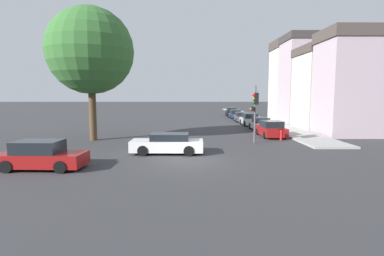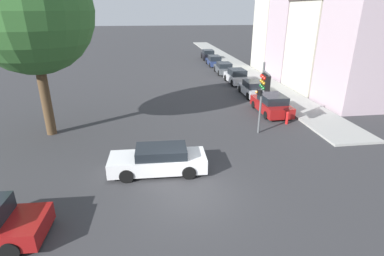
% 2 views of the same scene
% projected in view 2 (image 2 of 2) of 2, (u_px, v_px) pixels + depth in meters
% --- Properties ---
extents(ground_plane, '(300.00, 300.00, 0.00)m').
position_uv_depth(ground_plane, '(189.00, 194.00, 13.35)').
color(ground_plane, '#333335').
extents(sidewalk_strip, '(3.34, 60.00, 0.15)m').
position_uv_depth(sidewalk_strip, '(232.00, 63.00, 45.72)').
color(sidewalk_strip, '#9E9E99').
rests_on(sidewalk_strip, ground_plane).
extents(rowhouse_backdrop, '(7.33, 22.26, 11.92)m').
position_uv_depth(rowhouse_backdrop, '(316.00, 32.00, 31.81)').
color(rowhouse_backdrop, '#B29EA8').
rests_on(rowhouse_backdrop, ground_plane).
extents(street_tree, '(7.24, 7.24, 11.22)m').
position_uv_depth(street_tree, '(29.00, 11.00, 17.05)').
color(street_tree, '#4C3823').
rests_on(street_tree, ground_plane).
extents(traffic_signal, '(0.56, 1.75, 4.67)m').
position_uv_depth(traffic_signal, '(264.00, 86.00, 18.23)').
color(traffic_signal, '#515456').
rests_on(traffic_signal, ground_plane).
extents(crossing_car_1, '(4.84, 1.97, 1.37)m').
position_uv_depth(crossing_car_1, '(159.00, 160.00, 14.93)').
color(crossing_car_1, silver).
rests_on(crossing_car_1, ground_plane).
extents(parked_car_0, '(2.10, 4.39, 1.51)m').
position_uv_depth(parked_car_0, '(271.00, 104.00, 23.56)').
color(parked_car_0, maroon).
rests_on(parked_car_0, ground_plane).
extents(parked_car_1, '(1.90, 4.15, 1.43)m').
position_uv_depth(parked_car_1, '(253.00, 89.00, 28.33)').
color(parked_car_1, '#B7B7BC').
rests_on(parked_car_1, ground_plane).
extents(parked_car_2, '(2.01, 4.26, 1.59)m').
position_uv_depth(parked_car_2, '(237.00, 77.00, 33.10)').
color(parked_car_2, '#B7B7BC').
rests_on(parked_car_2, ground_plane).
extents(parked_car_3, '(2.06, 4.48, 1.38)m').
position_uv_depth(parked_car_3, '(224.00, 68.00, 38.28)').
color(parked_car_3, '#4C5156').
rests_on(parked_car_3, ground_plane).
extents(parked_car_4, '(1.92, 4.67, 1.43)m').
position_uv_depth(parked_car_4, '(214.00, 61.00, 43.70)').
color(parked_car_4, navy).
rests_on(parked_car_4, ground_plane).
extents(parked_car_5, '(2.04, 4.36, 1.54)m').
position_uv_depth(parked_car_5, '(208.00, 55.00, 49.03)').
color(parked_car_5, black).
rests_on(parked_car_5, ground_plane).
extents(fire_hydrant, '(0.22, 0.22, 0.92)m').
position_uv_depth(fire_hydrant, '(287.00, 117.00, 21.35)').
color(fire_hydrant, red).
rests_on(fire_hydrant, ground_plane).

